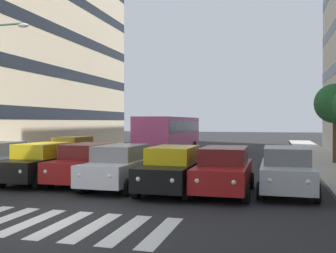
{
  "coord_description": "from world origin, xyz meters",
  "views": [
    {
      "loc": [
        -5.74,
        8.86,
        2.68
      ],
      "look_at": [
        -1.24,
        -7.58,
        2.45
      ],
      "focal_mm": 41.05,
      "sensor_mm": 36.0,
      "label": 1
    }
  ],
  "objects": [
    {
      "name": "car_row2_0",
      "position": [
        6.4,
        -12.67,
        0.89
      ],
      "size": [
        2.02,
        4.44,
        1.72
      ],
      "color": "gold",
      "rests_on": "ground_plane"
    },
    {
      "name": "street_lamp_left",
      "position": [
        -7.82,
        -5.27,
        4.65
      ],
      "size": [
        3.54,
        0.28,
        7.26
      ],
      "color": "#4C6B56",
      "rests_on": "sidewalk_left"
    },
    {
      "name": "street_tree_2",
      "position": [
        -9.39,
        -16.5,
        3.76
      ],
      "size": [
        2.43,
        2.43,
        4.85
      ],
      "color": "#513823",
      "rests_on": "sidewalk_left"
    },
    {
      "name": "crosswalk_markings",
      "position": [
        0.0,
        0.0,
        0.0
      ],
      "size": [
        6.75,
        2.8,
        0.01
      ],
      "color": "silver",
      "rests_on": "ground_plane"
    },
    {
      "name": "building_right_block_0",
      "position": [
        14.66,
        -20.02,
        9.79
      ],
      "size": [
        8.49,
        23.01,
        19.59
      ],
      "color": "beige",
      "rests_on": "ground_plane"
    },
    {
      "name": "car_5",
      "position": [
        3.97,
        -5.75,
        0.89
      ],
      "size": [
        2.02,
        4.44,
        1.72
      ],
      "color": "black",
      "rests_on": "ground_plane"
    },
    {
      "name": "bus_behind_traffic",
      "position": [
        1.91,
        -19.68,
        1.86
      ],
      "size": [
        2.78,
        10.5,
        3.0
      ],
      "color": "#DB5193",
      "rests_on": "ground_plane"
    },
    {
      "name": "car_4",
      "position": [
        1.91,
        -6.0,
        0.89
      ],
      "size": [
        2.02,
        4.44,
        1.72
      ],
      "color": "maroon",
      "rests_on": "ground_plane"
    },
    {
      "name": "car_3",
      "position": [
        0.19,
        -5.44,
        0.89
      ],
      "size": [
        2.02,
        4.44,
        1.72
      ],
      "color": "silver",
      "rests_on": "ground_plane"
    },
    {
      "name": "car_2",
      "position": [
        -2.09,
        -5.14,
        0.89
      ],
      "size": [
        2.02,
        4.44,
        1.72
      ],
      "color": "black",
      "rests_on": "ground_plane"
    },
    {
      "name": "car_1",
      "position": [
        -4.01,
        -5.3,
        0.89
      ],
      "size": [
        2.02,
        4.44,
        1.72
      ],
      "color": "maroon",
      "rests_on": "ground_plane"
    },
    {
      "name": "car_0",
      "position": [
        -6.23,
        -5.95,
        0.89
      ],
      "size": [
        2.02,
        4.44,
        1.72
      ],
      "color": "#B2B7BC",
      "rests_on": "ground_plane"
    },
    {
      "name": "ground_plane",
      "position": [
        0.0,
        0.0,
        0.0
      ],
      "size": [
        180.0,
        180.0,
        0.0
      ],
      "primitive_type": "plane",
      "color": "#262628"
    }
  ]
}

